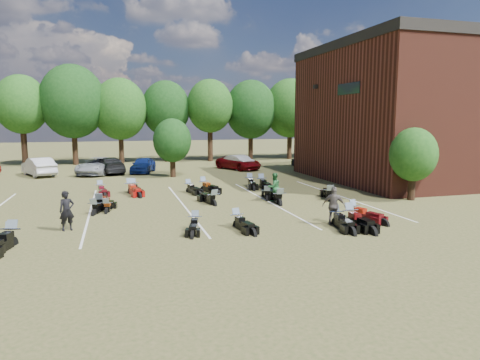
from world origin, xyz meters
name	(u,v)px	position (x,y,z in m)	size (l,w,h in m)	color
ground	(251,214)	(0.00, 0.00, 0.00)	(160.00, 160.00, 0.00)	brown
car_1	(39,167)	(-13.04, 19.53, 0.80)	(1.68, 4.83, 1.59)	#B9B8BD
car_2	(99,166)	(-8.11, 19.25, 0.75)	(2.50, 5.42, 1.51)	#919499
car_3	(108,165)	(-7.29, 19.56, 0.74)	(2.06, 5.07, 1.47)	black
car_4	(143,165)	(-4.24, 19.24, 0.72)	(1.69, 4.20, 1.43)	#0C1B54
car_5	(234,162)	(4.56, 19.69, 0.71)	(1.49, 4.29, 1.41)	#A7A7A2
car_6	(239,162)	(4.87, 19.25, 0.69)	(2.29, 4.97, 1.38)	#510407
car_7	(306,161)	(12.11, 19.44, 0.66)	(1.86, 4.57, 1.33)	#3E3E44
person_black	(67,211)	(-8.73, -0.94, 0.88)	(0.64, 0.42, 1.76)	black
person_green	(274,187)	(2.37, 2.91, 0.85)	(0.83, 0.64, 1.70)	#235E2E
person_grey	(334,206)	(2.96, -3.28, 0.89)	(1.05, 0.44, 1.79)	#58504B
motorcycle_0	(12,246)	(-10.54, -2.88, 0.00)	(0.80, 2.51, 1.40)	black
motorcycle_1	(10,244)	(-10.67, -2.55, 0.00)	(0.69, 2.18, 1.22)	black
motorcycle_2	(195,229)	(-3.31, -2.22, 0.00)	(0.65, 2.03, 1.13)	black
motorcycle_3	(237,227)	(-1.45, -2.46, 0.00)	(0.68, 2.15, 1.20)	black
motorcycle_4	(336,225)	(3.03, -3.37, 0.00)	(0.75, 2.35, 1.31)	black
motorcycle_5	(350,225)	(3.72, -3.45, 0.00)	(0.80, 2.51, 1.40)	black
motorcycle_6	(354,219)	(4.53, -2.47, 0.00)	(0.75, 2.34, 1.31)	#45090D
motorcycle_7	(100,211)	(-7.52, 3.01, 0.00)	(0.75, 2.37, 1.32)	maroon
motorcycle_8	(107,213)	(-7.15, 2.28, 0.00)	(0.64, 1.99, 1.11)	black
motorcycle_9	(94,215)	(-7.74, 2.00, 0.00)	(0.68, 2.14, 1.19)	black
motorcycle_10	(214,205)	(-1.35, 2.69, 0.00)	(0.74, 2.31, 1.29)	black
motorcycle_11	(267,200)	(2.07, 3.28, 0.00)	(0.72, 2.26, 1.26)	black
motorcycle_12	(280,205)	(2.28, 1.75, 0.00)	(0.78, 2.43, 1.36)	black
motorcycle_13	(330,201)	(5.59, 2.04, 0.00)	(0.79, 2.47, 1.38)	black
motorcycle_14	(101,194)	(-7.65, 8.54, 0.00)	(0.70, 2.21, 1.23)	#3F090D
motorcycle_15	(131,193)	(-5.75, 8.09, 0.00)	(0.80, 2.50, 1.39)	maroon
motorcycle_16	(133,192)	(-5.55, 8.51, 0.00)	(0.74, 2.31, 1.29)	black
motorcycle_17	(204,191)	(-0.90, 7.76, 0.00)	(0.77, 2.41, 1.34)	black
motorcycle_18	(189,192)	(-1.98, 7.50, 0.00)	(0.69, 2.17, 1.21)	black
motorcycle_19	(262,188)	(3.34, 7.97, 0.00)	(0.79, 2.47, 1.38)	black
motorcycle_20	(250,187)	(2.67, 8.67, 0.00)	(0.77, 2.41, 1.34)	black
brick_building	(468,113)	(22.00, 9.00, 5.36)	(25.40, 15.20, 10.70)	#5A251A
tree_line	(165,106)	(-1.00, 29.00, 6.31)	(56.00, 6.00, 9.79)	black
young_tree_near_building	(413,155)	(10.50, 1.00, 2.75)	(2.80, 2.80, 4.16)	black
young_tree_midfield	(172,140)	(-2.00, 15.50, 3.09)	(3.20, 3.20, 4.70)	black
parking_lines	(184,206)	(-3.00, 3.00, 0.01)	(20.10, 14.00, 0.01)	silver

